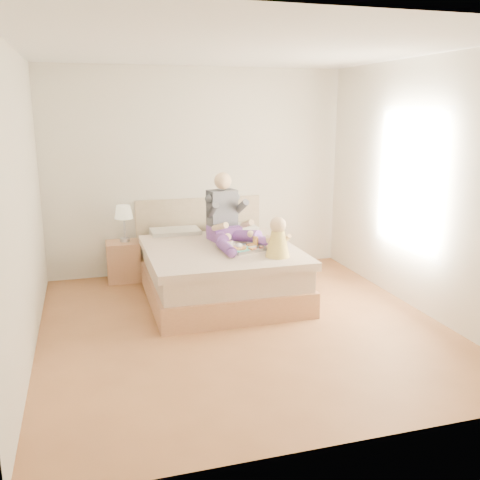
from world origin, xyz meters
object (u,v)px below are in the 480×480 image
object	(u,v)px
nightstand	(124,261)
tray	(245,247)
adult	(229,221)
bed	(217,267)
baby	(278,240)

from	to	relation	value
nightstand	tray	size ratio (longest dim) A/B	0.99
adult	tray	bearing A→B (deg)	-90.99
bed	adult	distance (m)	0.57
nightstand	baby	size ratio (longest dim) A/B	1.17
baby	tray	bearing A→B (deg)	132.31
nightstand	adult	size ratio (longest dim) A/B	0.47
nightstand	adult	distance (m)	1.54
adult	baby	xyz separation A→B (m)	(0.33, -0.79, -0.07)
bed	nightstand	world-z (taller)	bed
bed	tray	bearing A→B (deg)	-56.93
tray	baby	size ratio (longest dim) A/B	1.18
bed	tray	size ratio (longest dim) A/B	4.23
tray	baby	distance (m)	0.47
nightstand	tray	distance (m)	1.78
nightstand	baby	bearing A→B (deg)	-44.07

